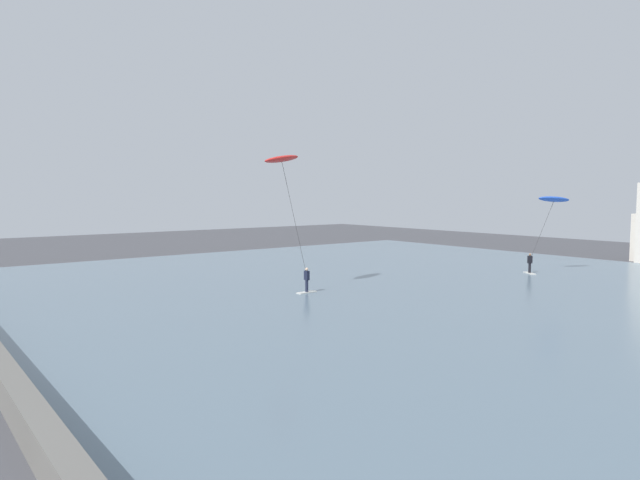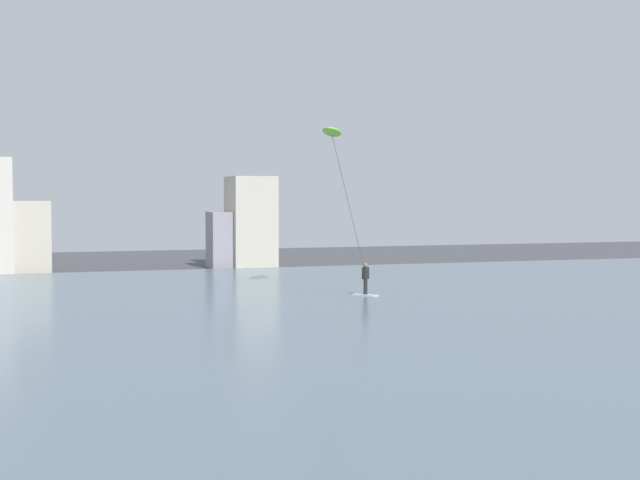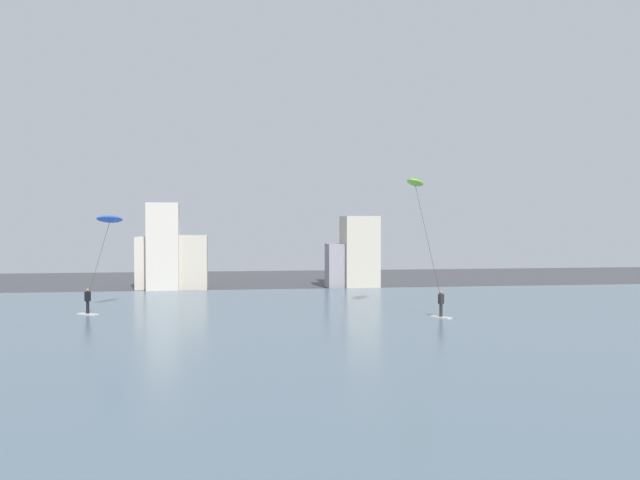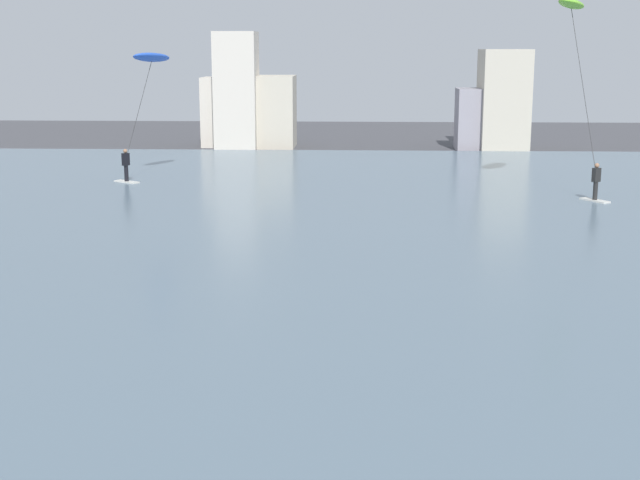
# 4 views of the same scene
# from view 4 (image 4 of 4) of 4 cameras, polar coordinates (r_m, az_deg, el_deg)

# --- Properties ---
(water_bay) EXTENTS (84.00, 52.00, 0.10)m
(water_bay) POSITION_cam_4_polar(r_m,az_deg,el_deg) (32.40, 2.04, 0.47)
(water_bay) COLOR slate
(water_bay) RESTS_ON ground
(far_shore_buildings) EXTENTS (21.53, 4.52, 7.61)m
(far_shore_buildings) POSITION_cam_4_polar(r_m,az_deg,el_deg) (59.98, 1.48, 8.59)
(far_shore_buildings) COLOR beige
(far_shore_buildings) RESTS_ON ground
(kitesurfer_lime) EXTENTS (2.53, 5.04, 8.71)m
(kitesurfer_lime) POSITION_cam_4_polar(r_m,az_deg,el_deg) (42.22, 15.85, 13.24)
(kitesurfer_lime) COLOR silver
(kitesurfer_lime) RESTS_ON water_bay
(kitesurfer_blue) EXTENTS (2.88, 3.31, 6.42)m
(kitesurfer_blue) POSITION_cam_4_polar(r_m,az_deg,el_deg) (45.53, -10.85, 10.58)
(kitesurfer_blue) COLOR silver
(kitesurfer_blue) RESTS_ON water_bay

